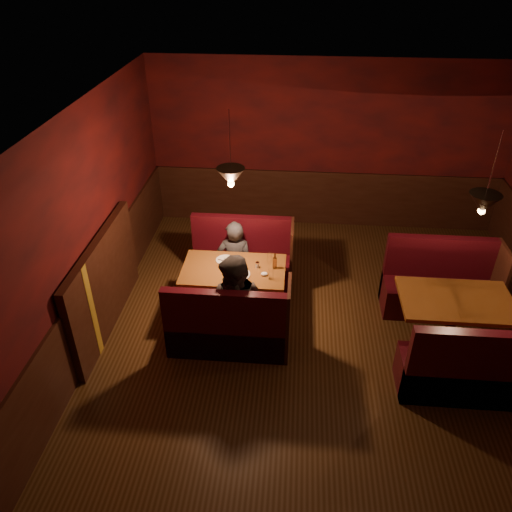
# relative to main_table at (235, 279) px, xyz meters

# --- Properties ---
(room) EXTENTS (6.02, 7.02, 2.92)m
(room) POSITION_rel_main_table_xyz_m (0.99, -0.73, 0.49)
(room) COLOR #3F250C
(room) RESTS_ON ground
(main_table) EXTENTS (1.37, 0.83, 0.96)m
(main_table) POSITION_rel_main_table_xyz_m (0.00, 0.00, 0.00)
(main_table) COLOR brown
(main_table) RESTS_ON ground
(main_bench_far) EXTENTS (1.51, 0.54, 1.03)m
(main_bench_far) POSITION_rel_main_table_xyz_m (0.02, 0.78, -0.24)
(main_bench_far) COLOR #39050C
(main_bench_far) RESTS_ON ground
(main_bench_near) EXTENTS (1.51, 0.54, 1.03)m
(main_bench_near) POSITION_rel_main_table_xyz_m (0.02, -0.78, -0.24)
(main_bench_near) COLOR #39050C
(main_bench_near) RESTS_ON ground
(second_table) EXTENTS (1.35, 0.86, 0.76)m
(second_table) POSITION_rel_main_table_xyz_m (2.76, -0.46, -0.00)
(second_table) COLOR brown
(second_table) RESTS_ON ground
(second_bench_far) EXTENTS (1.49, 0.56, 1.07)m
(second_bench_far) POSITION_rel_main_table_xyz_m (2.79, 0.35, -0.23)
(second_bench_far) COLOR #39050C
(second_bench_far) RESTS_ON ground
(second_bench_near) EXTENTS (1.49, 0.56, 1.07)m
(second_bench_near) POSITION_rel_main_table_xyz_m (2.79, -1.26, -0.23)
(second_bench_near) COLOR #39050C
(second_bench_near) RESTS_ON ground
(diner_a) EXTENTS (0.54, 0.37, 1.44)m
(diner_a) POSITION_rel_main_table_xyz_m (-0.08, 0.62, 0.16)
(diner_a) COLOR #313134
(diner_a) RESTS_ON ground
(diner_b) EXTENTS (0.98, 0.88, 1.67)m
(diner_b) POSITION_rel_main_table_xyz_m (0.11, -0.67, 0.27)
(diner_b) COLOR #2C2725
(diner_b) RESTS_ON ground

